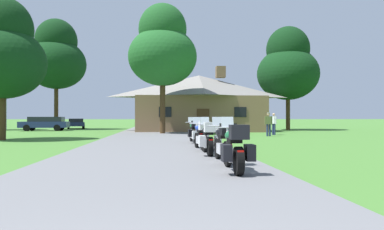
{
  "coord_description": "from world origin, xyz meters",
  "views": [
    {
      "loc": [
        0.31,
        -1.42,
        1.34
      ],
      "look_at": [
        2.44,
        23.01,
        1.5
      ],
      "focal_mm": 33.97,
      "sensor_mm": 36.0,
      "label": 1
    }
  ],
  "objects_px": {
    "bystander_olive_shirt_beside_signpost": "(269,123)",
    "tree_by_lodge_front": "(163,49)",
    "motorcycle_blue_fifth_in_row": "(199,133)",
    "motorcycle_green_farthest_in_row": "(194,132)",
    "parked_navy_suv_far_left": "(45,123)",
    "motorcycle_black_second_in_row": "(223,143)",
    "tree_left_far": "(56,57)",
    "motorcycle_black_third_in_row": "(208,139)",
    "bystander_white_shirt_near_lodge": "(274,123)",
    "parked_navy_sedan_far_left": "(76,123)",
    "motorcycle_blue_fourth_in_row": "(201,136)",
    "tree_right_of_lodge": "(288,67)",
    "tree_left_near": "(2,53)",
    "motorcycle_green_nearest_to_camera": "(235,149)"
  },
  "relations": [
    {
      "from": "tree_right_of_lodge",
      "to": "motorcycle_blue_fourth_in_row",
      "type": "bearing_deg",
      "value": -117.15
    },
    {
      "from": "motorcycle_blue_fifth_in_row",
      "to": "bystander_olive_shirt_beside_signpost",
      "type": "distance_m",
      "value": 10.63
    },
    {
      "from": "parked_navy_sedan_far_left",
      "to": "motorcycle_black_second_in_row",
      "type": "bearing_deg",
      "value": -84.29
    },
    {
      "from": "motorcycle_blue_fifth_in_row",
      "to": "motorcycle_green_farthest_in_row",
      "type": "height_order",
      "value": "same"
    },
    {
      "from": "bystander_white_shirt_near_lodge",
      "to": "tree_left_near",
      "type": "bearing_deg",
      "value": -102.55
    },
    {
      "from": "bystander_olive_shirt_beside_signpost",
      "to": "tree_by_lodge_front",
      "type": "bearing_deg",
      "value": -28.11
    },
    {
      "from": "tree_by_lodge_front",
      "to": "tree_left_near",
      "type": "bearing_deg",
      "value": -143.6
    },
    {
      "from": "bystander_olive_shirt_beside_signpost",
      "to": "parked_navy_suv_far_left",
      "type": "relative_size",
      "value": 0.36
    },
    {
      "from": "motorcycle_blue_fourth_in_row",
      "to": "motorcycle_blue_fifth_in_row",
      "type": "relative_size",
      "value": 1.0
    },
    {
      "from": "motorcycle_blue_fourth_in_row",
      "to": "parked_navy_suv_far_left",
      "type": "distance_m",
      "value": 26.52
    },
    {
      "from": "bystander_olive_shirt_beside_signpost",
      "to": "motorcycle_blue_fifth_in_row",
      "type": "bearing_deg",
      "value": 56.38
    },
    {
      "from": "motorcycle_black_third_in_row",
      "to": "tree_by_lodge_front",
      "type": "bearing_deg",
      "value": 95.15
    },
    {
      "from": "tree_left_near",
      "to": "parked_navy_sedan_far_left",
      "type": "bearing_deg",
      "value": 91.89
    },
    {
      "from": "motorcycle_black_second_in_row",
      "to": "motorcycle_green_farthest_in_row",
      "type": "distance_m",
      "value": 8.09
    },
    {
      "from": "motorcycle_blue_fifth_in_row",
      "to": "parked_navy_sedan_far_left",
      "type": "distance_m",
      "value": 30.28
    },
    {
      "from": "motorcycle_black_third_in_row",
      "to": "tree_right_of_lodge",
      "type": "relative_size",
      "value": 0.19
    },
    {
      "from": "bystander_white_shirt_near_lodge",
      "to": "tree_left_far",
      "type": "xyz_separation_m",
      "value": [
        -20.08,
        13.96,
        7.04
      ]
    },
    {
      "from": "motorcycle_green_farthest_in_row",
      "to": "parked_navy_sedan_far_left",
      "type": "relative_size",
      "value": 0.46
    },
    {
      "from": "motorcycle_blue_fifth_in_row",
      "to": "tree_right_of_lodge",
      "type": "bearing_deg",
      "value": 60.06
    },
    {
      "from": "tree_right_of_lodge",
      "to": "parked_navy_sedan_far_left",
      "type": "distance_m",
      "value": 25.28
    },
    {
      "from": "parked_navy_sedan_far_left",
      "to": "motorcycle_green_farthest_in_row",
      "type": "bearing_deg",
      "value": -79.11
    },
    {
      "from": "motorcycle_blue_fourth_in_row",
      "to": "parked_navy_sedan_far_left",
      "type": "xyz_separation_m",
      "value": [
        -11.66,
        29.95,
        0.02
      ]
    },
    {
      "from": "bystander_white_shirt_near_lodge",
      "to": "tree_right_of_lodge",
      "type": "relative_size",
      "value": 0.15
    },
    {
      "from": "motorcycle_green_farthest_in_row",
      "to": "tree_left_far",
      "type": "relative_size",
      "value": 0.17
    },
    {
      "from": "tree_by_lodge_front",
      "to": "tree_left_near",
      "type": "distance_m",
      "value": 11.92
    },
    {
      "from": "motorcycle_green_nearest_to_camera",
      "to": "tree_left_near",
      "type": "bearing_deg",
      "value": 129.53
    },
    {
      "from": "bystander_white_shirt_near_lodge",
      "to": "bystander_olive_shirt_beside_signpost",
      "type": "height_order",
      "value": "bystander_olive_shirt_beside_signpost"
    },
    {
      "from": "motorcycle_black_second_in_row",
      "to": "tree_left_far",
      "type": "bearing_deg",
      "value": 111.62
    },
    {
      "from": "motorcycle_green_nearest_to_camera",
      "to": "motorcycle_green_farthest_in_row",
      "type": "relative_size",
      "value": 1.0
    },
    {
      "from": "motorcycle_blue_fifth_in_row",
      "to": "bystander_olive_shirt_beside_signpost",
      "type": "height_order",
      "value": "bystander_olive_shirt_beside_signpost"
    },
    {
      "from": "bystander_olive_shirt_beside_signpost",
      "to": "parked_navy_suv_far_left",
      "type": "height_order",
      "value": "bystander_olive_shirt_beside_signpost"
    },
    {
      "from": "bystander_olive_shirt_beside_signpost",
      "to": "parked_navy_sedan_far_left",
      "type": "height_order",
      "value": "bystander_olive_shirt_beside_signpost"
    },
    {
      "from": "motorcycle_black_second_in_row",
      "to": "parked_navy_suv_far_left",
      "type": "distance_m",
      "value": 30.23
    },
    {
      "from": "bystander_white_shirt_near_lodge",
      "to": "motorcycle_green_nearest_to_camera",
      "type": "bearing_deg",
      "value": -47.78
    },
    {
      "from": "motorcycle_blue_fifth_in_row",
      "to": "motorcycle_black_third_in_row",
      "type": "bearing_deg",
      "value": -92.67
    },
    {
      "from": "tree_by_lodge_front",
      "to": "parked_navy_sedan_far_left",
      "type": "xyz_separation_m",
      "value": [
        -10.22,
        15.02,
        -6.24
      ]
    },
    {
      "from": "motorcycle_black_third_in_row",
      "to": "bystander_white_shirt_near_lodge",
      "type": "xyz_separation_m",
      "value": [
        7.0,
        14.77,
        0.32
      ]
    },
    {
      "from": "motorcycle_green_nearest_to_camera",
      "to": "parked_navy_sedan_far_left",
      "type": "distance_m",
      "value": 37.83
    },
    {
      "from": "motorcycle_green_nearest_to_camera",
      "to": "bystander_white_shirt_near_lodge",
      "type": "xyz_separation_m",
      "value": [
        6.91,
        18.74,
        0.32
      ]
    },
    {
      "from": "motorcycle_green_nearest_to_camera",
      "to": "bystander_white_shirt_near_lodge",
      "type": "bearing_deg",
      "value": 70.86
    },
    {
      "from": "motorcycle_black_third_in_row",
      "to": "tree_by_lodge_front",
      "type": "height_order",
      "value": "tree_by_lodge_front"
    },
    {
      "from": "tree_left_far",
      "to": "tree_by_lodge_front",
      "type": "bearing_deg",
      "value": -45.37
    },
    {
      "from": "bystander_olive_shirt_beside_signpost",
      "to": "tree_right_of_lodge",
      "type": "bearing_deg",
      "value": -115.27
    },
    {
      "from": "motorcycle_green_nearest_to_camera",
      "to": "motorcycle_green_farthest_in_row",
      "type": "height_order",
      "value": "same"
    },
    {
      "from": "motorcycle_blue_fifth_in_row",
      "to": "bystander_white_shirt_near_lodge",
      "type": "bearing_deg",
      "value": 56.34
    },
    {
      "from": "bystander_olive_shirt_beside_signpost",
      "to": "tree_left_near",
      "type": "bearing_deg",
      "value": 10.06
    },
    {
      "from": "tree_left_far",
      "to": "parked_navy_sedan_far_left",
      "type": "relative_size",
      "value": 2.7
    },
    {
      "from": "motorcycle_blue_fifth_in_row",
      "to": "parked_navy_sedan_far_left",
      "type": "xyz_separation_m",
      "value": [
        -11.81,
        27.88,
        0.03
      ]
    },
    {
      "from": "motorcycle_blue_fifth_in_row",
      "to": "parked_navy_sedan_far_left",
      "type": "height_order",
      "value": "motorcycle_blue_fifth_in_row"
    },
    {
      "from": "motorcycle_green_farthest_in_row",
      "to": "parked_navy_sedan_far_left",
      "type": "bearing_deg",
      "value": 110.75
    }
  ]
}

